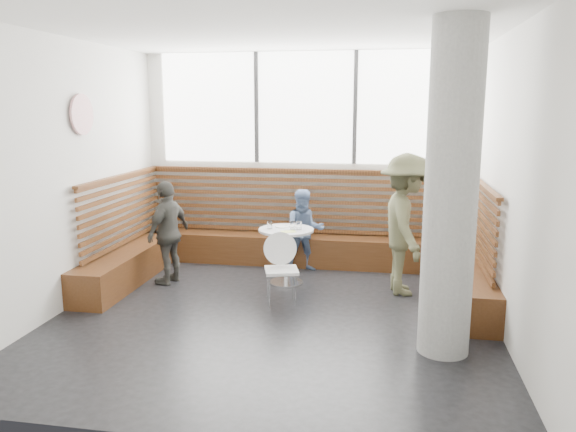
% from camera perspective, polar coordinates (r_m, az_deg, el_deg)
% --- Properties ---
extents(room, '(5.00, 5.00, 3.20)m').
position_cam_1_polar(room, '(6.21, -1.61, 3.71)').
color(room, silver).
rests_on(room, ground).
extents(booth, '(5.00, 2.50, 1.44)m').
position_cam_1_polar(booth, '(8.14, 0.96, -3.06)').
color(booth, '#442511').
rests_on(booth, ground).
extents(concrete_column, '(0.50, 0.50, 3.20)m').
position_cam_1_polar(concrete_column, '(5.52, 16.24, 2.32)').
color(concrete_column, gray).
rests_on(concrete_column, ground).
extents(wall_art, '(0.03, 0.50, 0.50)m').
position_cam_1_polar(wall_art, '(7.42, -20.21, 9.66)').
color(wall_art, white).
rests_on(wall_art, room).
extents(cafe_table, '(0.75, 0.75, 0.77)m').
position_cam_1_polar(cafe_table, '(7.64, -0.19, -2.91)').
color(cafe_table, silver).
rests_on(cafe_table, ground).
extents(cafe_chair, '(0.41, 0.40, 0.86)m').
position_cam_1_polar(cafe_chair, '(6.94, -0.57, -4.75)').
color(cafe_chair, white).
rests_on(cafe_chair, ground).
extents(adult_man, '(0.85, 1.27, 1.82)m').
position_cam_1_polar(adult_man, '(7.34, 11.84, -0.85)').
color(adult_man, brown).
rests_on(adult_man, ground).
extents(child_back, '(0.69, 0.60, 1.21)m').
position_cam_1_polar(child_back, '(8.22, 1.68, -1.50)').
color(child_back, slate).
rests_on(child_back, ground).
extents(child_left, '(0.55, 0.89, 1.42)m').
position_cam_1_polar(child_left, '(7.82, -12.05, -1.64)').
color(child_left, '#43423D').
rests_on(child_left, ground).
extents(plate_near, '(0.18, 0.18, 0.01)m').
position_cam_1_polar(plate_near, '(7.69, -0.65, -1.08)').
color(plate_near, white).
rests_on(plate_near, cafe_table).
extents(plate_far, '(0.18, 0.18, 0.01)m').
position_cam_1_polar(plate_far, '(7.72, 0.74, -1.05)').
color(plate_far, white).
rests_on(plate_far, cafe_table).
extents(glass_left, '(0.07, 0.07, 0.10)m').
position_cam_1_polar(glass_left, '(7.59, -1.87, -0.91)').
color(glass_left, white).
rests_on(glass_left, cafe_table).
extents(glass_mid, '(0.07, 0.07, 0.11)m').
position_cam_1_polar(glass_mid, '(7.52, 0.49, -0.98)').
color(glass_mid, white).
rests_on(glass_mid, cafe_table).
extents(glass_right, '(0.07, 0.07, 0.11)m').
position_cam_1_polar(glass_right, '(7.54, 1.13, -0.95)').
color(glass_right, white).
rests_on(glass_right, cafe_table).
extents(menu_card, '(0.23, 0.20, 0.00)m').
position_cam_1_polar(menu_card, '(7.41, 0.04, -1.60)').
color(menu_card, '#A5C64C').
rests_on(menu_card, cafe_table).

